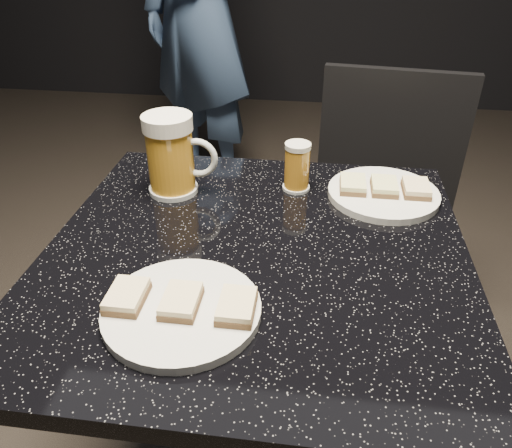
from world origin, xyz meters
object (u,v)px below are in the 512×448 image
object	(u,v)px
plate_small	(383,194)
beer_tumbler	(297,167)
chair	(381,213)
beer_mug	(172,155)
patron	(198,9)
plate_large	(182,310)
table	(256,352)

from	to	relation	value
plate_small	beer_tumbler	size ratio (longest dim) A/B	2.20
plate_small	chair	world-z (taller)	chair
beer_mug	patron	bearing A→B (deg)	101.15
beer_mug	chair	distance (m)	0.70
plate_large	table	size ratio (longest dim) A/B	0.30
plate_large	plate_small	world-z (taller)	same
plate_large	beer_tumbler	bearing A→B (deg)	71.12
plate_large	chair	world-z (taller)	chair
plate_small	patron	bearing A→B (deg)	116.86
chair	beer_mug	bearing A→B (deg)	-139.84
patron	chair	size ratio (longest dim) A/B	1.98
table	beer_tumbler	world-z (taller)	beer_tumbler
plate_large	table	world-z (taller)	plate_large
table	beer_tumbler	xyz separation A→B (m)	(0.05, 0.22, 0.29)
plate_large	table	xyz separation A→B (m)	(0.08, 0.17, -0.25)
plate_large	beer_tumbler	distance (m)	0.41
beer_mug	plate_large	bearing A→B (deg)	-73.06
plate_small	patron	size ratio (longest dim) A/B	0.12
plate_small	table	xyz separation A→B (m)	(-0.22, -0.21, -0.25)
beer_tumbler	table	bearing A→B (deg)	-103.17
plate_small	beer_mug	xyz separation A→B (m)	(-0.41, -0.03, 0.07)
plate_small	table	distance (m)	0.40
plate_large	plate_small	xyz separation A→B (m)	(0.30, 0.38, 0.00)
beer_mug	beer_tumbler	xyz separation A→B (m)	(0.24, 0.04, -0.03)
patron	beer_tumbler	size ratio (longest dim) A/B	17.66
plate_large	chair	xyz separation A→B (m)	(0.36, 0.74, -0.26)
table	beer_mug	bearing A→B (deg)	136.31
chair	table	bearing A→B (deg)	-116.08
patron	beer_mug	bearing A→B (deg)	-42.73
beer_tumbler	chair	distance (m)	0.52
patron	plate_large	bearing A→B (deg)	-41.55
beer_mug	beer_tumbler	world-z (taller)	beer_mug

